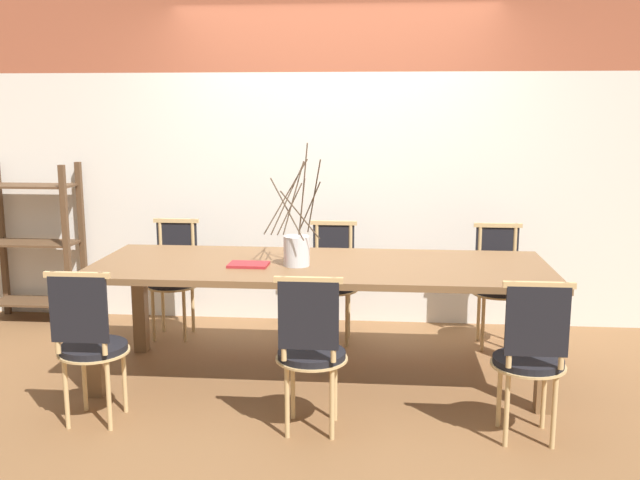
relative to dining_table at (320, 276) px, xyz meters
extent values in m
plane|color=brown|center=(0.00, 0.00, -0.67)|extent=(16.00, 16.00, 0.00)
cube|color=silver|center=(0.00, 1.30, 0.32)|extent=(12.00, 0.06, 1.99)
cube|color=brown|center=(0.00, 0.00, 0.06)|extent=(2.85, 1.02, 0.04)
cube|color=brown|center=(-1.32, -0.40, -0.31)|extent=(0.09, 0.09, 0.72)
cube|color=brown|center=(1.32, -0.40, -0.31)|extent=(0.09, 0.09, 0.72)
cube|color=brown|center=(-1.32, 0.40, -0.31)|extent=(0.09, 0.09, 0.72)
cube|color=brown|center=(1.32, 0.40, -0.31)|extent=(0.09, 0.09, 0.72)
cylinder|color=black|center=(-1.18, -0.74, -0.25)|extent=(0.36, 0.36, 0.04)
cylinder|color=tan|center=(-1.18, -0.74, -0.27)|extent=(0.39, 0.39, 0.01)
cylinder|color=tan|center=(-1.30, -0.62, -0.47)|extent=(0.03, 0.03, 0.41)
cylinder|color=tan|center=(-1.06, -0.62, -0.47)|extent=(0.03, 0.03, 0.41)
cylinder|color=tan|center=(-1.30, -0.86, -0.47)|extent=(0.03, 0.03, 0.41)
cylinder|color=tan|center=(-1.06, -0.86, -0.47)|extent=(0.03, 0.03, 0.41)
cylinder|color=tan|center=(-1.31, -0.89, -0.01)|extent=(0.03, 0.03, 0.44)
cylinder|color=tan|center=(-1.05, -0.89, -0.01)|extent=(0.03, 0.03, 0.44)
cube|color=black|center=(-1.18, -0.90, 0.01)|extent=(0.31, 0.02, 0.35)
cube|color=tan|center=(-1.18, -0.89, 0.20)|extent=(0.35, 0.03, 0.03)
cylinder|color=black|center=(0.02, -0.74, -0.25)|extent=(0.36, 0.36, 0.04)
cylinder|color=tan|center=(0.02, -0.74, -0.27)|extent=(0.39, 0.39, 0.01)
cylinder|color=tan|center=(-0.10, -0.62, -0.47)|extent=(0.03, 0.03, 0.41)
cylinder|color=tan|center=(0.14, -0.62, -0.47)|extent=(0.03, 0.03, 0.41)
cylinder|color=tan|center=(-0.10, -0.86, -0.47)|extent=(0.03, 0.03, 0.41)
cylinder|color=tan|center=(0.14, -0.86, -0.47)|extent=(0.03, 0.03, 0.41)
cylinder|color=tan|center=(-0.11, -0.89, -0.01)|extent=(0.03, 0.03, 0.44)
cylinder|color=tan|center=(0.15, -0.89, -0.01)|extent=(0.03, 0.03, 0.44)
cube|color=black|center=(0.02, -0.90, 0.01)|extent=(0.31, 0.02, 0.35)
cube|color=tan|center=(0.02, -0.89, 0.20)|extent=(0.35, 0.03, 0.03)
cylinder|color=black|center=(1.15, -0.74, -0.25)|extent=(0.36, 0.36, 0.04)
cylinder|color=tan|center=(1.15, -0.74, -0.27)|extent=(0.39, 0.39, 0.01)
cylinder|color=tan|center=(1.03, -0.62, -0.47)|extent=(0.03, 0.03, 0.41)
cylinder|color=tan|center=(1.27, -0.62, -0.47)|extent=(0.03, 0.03, 0.41)
cylinder|color=tan|center=(1.03, -0.86, -0.47)|extent=(0.03, 0.03, 0.41)
cylinder|color=tan|center=(1.27, -0.86, -0.47)|extent=(0.03, 0.03, 0.41)
cylinder|color=tan|center=(1.03, -0.89, -0.01)|extent=(0.03, 0.03, 0.44)
cylinder|color=tan|center=(1.28, -0.89, -0.01)|extent=(0.03, 0.03, 0.44)
cube|color=black|center=(1.15, -0.90, 0.01)|extent=(0.31, 0.02, 0.35)
cube|color=tan|center=(1.15, -0.89, 0.20)|extent=(0.35, 0.03, 0.03)
cylinder|color=black|center=(-1.18, 0.74, -0.25)|extent=(0.36, 0.36, 0.04)
cylinder|color=tan|center=(-1.18, 0.74, -0.27)|extent=(0.39, 0.39, 0.01)
cylinder|color=tan|center=(-1.06, 0.62, -0.47)|extent=(0.03, 0.03, 0.41)
cylinder|color=tan|center=(-1.30, 0.62, -0.47)|extent=(0.03, 0.03, 0.41)
cylinder|color=tan|center=(-1.06, 0.86, -0.47)|extent=(0.03, 0.03, 0.41)
cylinder|color=tan|center=(-1.30, 0.86, -0.47)|extent=(0.03, 0.03, 0.41)
cylinder|color=tan|center=(-1.05, 0.89, -0.01)|extent=(0.03, 0.03, 0.44)
cylinder|color=tan|center=(-1.31, 0.89, -0.01)|extent=(0.03, 0.03, 0.44)
cube|color=black|center=(-1.18, 0.90, 0.01)|extent=(0.31, 0.02, 0.35)
cube|color=tan|center=(-1.18, 0.89, 0.20)|extent=(0.35, 0.03, 0.03)
cylinder|color=black|center=(0.02, 0.74, -0.25)|extent=(0.36, 0.36, 0.04)
cylinder|color=tan|center=(0.02, 0.74, -0.27)|extent=(0.39, 0.39, 0.01)
cylinder|color=tan|center=(0.14, 0.62, -0.47)|extent=(0.03, 0.03, 0.41)
cylinder|color=tan|center=(-0.10, 0.62, -0.47)|extent=(0.03, 0.03, 0.41)
cylinder|color=tan|center=(0.14, 0.86, -0.47)|extent=(0.03, 0.03, 0.41)
cylinder|color=tan|center=(-0.10, 0.86, -0.47)|extent=(0.03, 0.03, 0.41)
cylinder|color=tan|center=(0.15, 0.89, -0.01)|extent=(0.03, 0.03, 0.44)
cylinder|color=tan|center=(-0.10, 0.89, -0.01)|extent=(0.03, 0.03, 0.44)
cube|color=black|center=(0.02, 0.90, 0.01)|extent=(0.31, 0.02, 0.35)
cube|color=tan|center=(0.02, 0.89, 0.20)|extent=(0.35, 0.03, 0.03)
cylinder|color=black|center=(1.23, 0.74, -0.25)|extent=(0.36, 0.36, 0.04)
cylinder|color=tan|center=(1.23, 0.74, -0.27)|extent=(0.39, 0.39, 0.01)
cylinder|color=tan|center=(1.35, 0.62, -0.47)|extent=(0.03, 0.03, 0.41)
cylinder|color=tan|center=(1.11, 0.62, -0.47)|extent=(0.03, 0.03, 0.41)
cylinder|color=tan|center=(1.35, 0.86, -0.47)|extent=(0.03, 0.03, 0.41)
cylinder|color=tan|center=(1.11, 0.86, -0.47)|extent=(0.03, 0.03, 0.41)
cylinder|color=tan|center=(1.36, 0.89, -0.01)|extent=(0.03, 0.03, 0.44)
cylinder|color=tan|center=(1.10, 0.89, -0.01)|extent=(0.03, 0.03, 0.44)
cube|color=black|center=(1.23, 0.90, 0.01)|extent=(0.31, 0.02, 0.35)
cube|color=tan|center=(1.23, 0.89, 0.20)|extent=(0.35, 0.03, 0.03)
cylinder|color=silver|center=(-0.14, -0.07, 0.18)|extent=(0.16, 0.16, 0.19)
cylinder|color=#473828|center=(-0.04, -0.02, 0.50)|extent=(0.11, 0.22, 0.48)
cylinder|color=#473828|center=(-0.20, 0.03, 0.49)|extent=(0.21, 0.14, 0.45)
cylinder|color=#473828|center=(-0.10, -0.18, 0.42)|extent=(0.23, 0.08, 0.30)
cylinder|color=#473828|center=(-0.19, 0.00, 0.43)|extent=(0.15, 0.11, 0.32)
cylinder|color=#473828|center=(-0.11, -0.05, 0.45)|extent=(0.06, 0.07, 0.36)
cylinder|color=#473828|center=(-0.07, 0.00, 0.44)|extent=(0.16, 0.15, 0.34)
cylinder|color=#473828|center=(-0.10, -0.04, 0.55)|extent=(0.07, 0.09, 0.57)
cylinder|color=#473828|center=(-0.22, 0.06, 0.50)|extent=(0.27, 0.17, 0.46)
cylinder|color=#473828|center=(-0.16, -0.01, 0.49)|extent=(0.13, 0.06, 0.46)
cylinder|color=#473828|center=(-0.18, -0.17, 0.45)|extent=(0.22, 0.09, 0.37)
cube|color=maroon|center=(-0.43, -0.11, 0.09)|extent=(0.25, 0.17, 0.02)
cube|color=#513823|center=(-2.07, 0.91, -0.03)|extent=(0.04, 0.04, 1.29)
cube|color=#513823|center=(-2.76, 1.21, -0.03)|extent=(0.04, 0.04, 1.29)
cube|color=#513823|center=(-2.07, 1.21, -0.03)|extent=(0.04, 0.04, 1.29)
cube|color=#513823|center=(-2.41, 1.06, -0.52)|extent=(0.69, 0.30, 0.02)
cube|color=#513823|center=(-2.41, 1.06, -0.03)|extent=(0.69, 0.30, 0.02)
cube|color=#513823|center=(-2.41, 1.06, 0.43)|extent=(0.69, 0.30, 0.02)
camera|label=1|loc=(0.39, -4.34, 1.05)|focal=40.00mm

